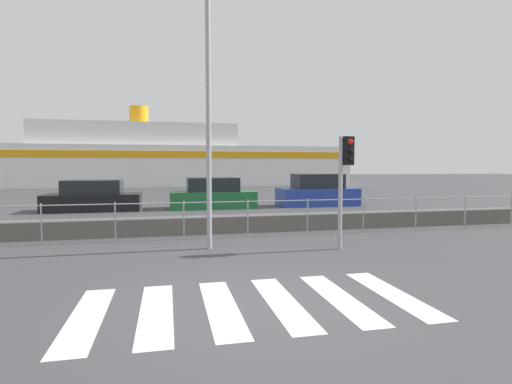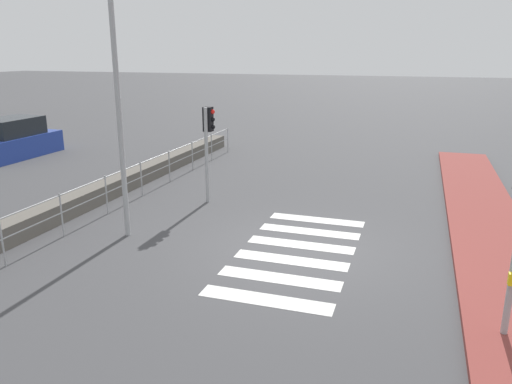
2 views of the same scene
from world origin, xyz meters
The scene contains 10 objects.
ground_plane centered at (0.00, 0.00, 0.00)m, with size 160.00×160.00×0.00m, color #424244.
crosswalk centered at (-0.13, 0.00, 0.00)m, with size 4.95×2.40×0.01m.
seawall centered at (0.00, 6.29, 0.25)m, with size 21.72×0.55×0.50m.
harbor_fence centered at (0.00, 5.42, 0.70)m, with size 19.59×0.04×1.06m.
traffic_light_far centered at (2.83, 3.30, 1.99)m, with size 0.34×0.32×2.70m.
streetlamp centered at (-0.34, 3.82, 3.99)m, with size 0.32×1.22×6.48m.
ferry_boat centered at (-0.80, 35.57, 2.55)m, with size 33.05×8.53×7.81m.
parked_car_black centered at (-4.56, 13.35, 0.59)m, with size 4.06×1.80×1.38m.
parked_car_green centered at (0.77, 13.35, 0.62)m, with size 3.99×1.83×1.45m.
parked_car_blue centered at (6.05, 13.35, 0.68)m, with size 3.94×1.77×1.60m.
Camera 1 is at (-1.30, -5.53, 2.01)m, focal length 28.00 mm.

